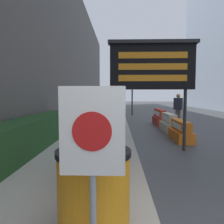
# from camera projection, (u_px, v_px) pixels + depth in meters

# --- Properties ---
(building_left_facade) EXTENTS (0.40, 50.40, 10.03)m
(building_left_facade) POSITION_uv_depth(u_px,v_px,m) (54.00, 31.00, 11.25)
(building_left_facade) COLOR #4C4742
(building_left_facade) RESTS_ON ground_plane
(hedge_strip) EXTENTS (0.90, 6.84, 0.89)m
(hedge_strip) POSITION_uv_depth(u_px,v_px,m) (31.00, 134.00, 6.35)
(hedge_strip) COLOR #1E421E
(hedge_strip) RESTS_ON sidewalk_left
(barrel_drum_foreground) EXTENTS (0.84, 0.84, 0.95)m
(barrel_drum_foreground) POSITION_uv_depth(u_px,v_px,m) (94.00, 191.00, 2.45)
(barrel_drum_foreground) COLOR orange
(barrel_drum_foreground) RESTS_ON sidewalk_left
(barrel_drum_middle) EXTENTS (0.84, 0.84, 0.95)m
(barrel_drum_middle) POSITION_uv_depth(u_px,v_px,m) (99.00, 162.00, 3.54)
(barrel_drum_middle) COLOR orange
(barrel_drum_middle) RESTS_ON sidewalk_left
(barrel_drum_back) EXTENTS (0.84, 0.84, 0.95)m
(barrel_drum_back) POSITION_uv_depth(u_px,v_px,m) (103.00, 146.00, 4.62)
(barrel_drum_back) COLOR orange
(barrel_drum_back) RESTS_ON sidewalk_left
(warning_sign) EXTENTS (0.56, 0.08, 1.63)m
(warning_sign) POSITION_uv_depth(u_px,v_px,m) (92.00, 146.00, 1.85)
(warning_sign) COLOR gray
(warning_sign) RESTS_ON sidewalk_left
(message_board) EXTENTS (2.68, 0.36, 3.35)m
(message_board) POSITION_uv_depth(u_px,v_px,m) (152.00, 67.00, 6.64)
(message_board) COLOR #28282B
(message_board) RESTS_ON ground_plane
(jersey_barrier_orange_near) EXTENTS (0.57, 1.63, 0.76)m
(jersey_barrier_orange_near) POSITION_uv_depth(u_px,v_px,m) (181.00, 132.00, 8.27)
(jersey_barrier_orange_near) COLOR orange
(jersey_barrier_orange_near) RESTS_ON ground_plane
(jersey_barrier_cream) EXTENTS (0.57, 1.68, 0.86)m
(jersey_barrier_cream) POSITION_uv_depth(u_px,v_px,m) (169.00, 124.00, 10.25)
(jersey_barrier_cream) COLOR beige
(jersey_barrier_cream) RESTS_ON ground_plane
(jersey_barrier_red_striped) EXTENTS (0.51, 2.07, 0.92)m
(jersey_barrier_red_striped) POSITION_uv_depth(u_px,v_px,m) (159.00, 118.00, 12.63)
(jersey_barrier_red_striped) COLOR red
(jersey_barrier_red_striped) RESTS_ON ground_plane
(traffic_cone_near) EXTENTS (0.42, 0.42, 0.74)m
(traffic_cone_near) POSITION_uv_depth(u_px,v_px,m) (155.00, 114.00, 15.83)
(traffic_cone_near) COLOR black
(traffic_cone_near) RESTS_ON ground_plane
(traffic_light_near_curb) EXTENTS (0.28, 0.45, 3.91)m
(traffic_light_near_curb) POSITION_uv_depth(u_px,v_px,m) (132.00, 82.00, 18.74)
(traffic_light_near_curb) COLOR #2D2D30
(traffic_light_near_curb) RESTS_ON ground_plane
(pedestrian_worker) EXTENTS (0.55, 0.49, 1.81)m
(pedestrian_worker) POSITION_uv_depth(u_px,v_px,m) (178.00, 106.00, 12.88)
(pedestrian_worker) COLOR #514C42
(pedestrian_worker) RESTS_ON ground_plane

